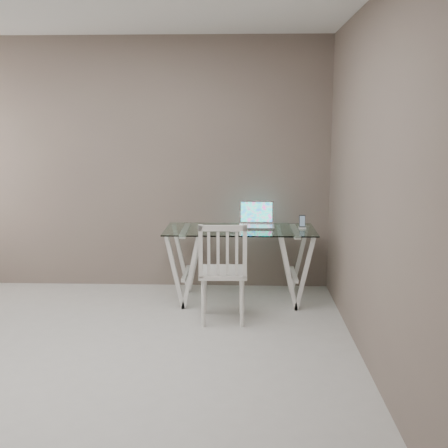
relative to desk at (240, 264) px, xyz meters
name	(u,v)px	position (x,y,z in m)	size (l,w,h in m)	color
room	(77,135)	(-1.10, -1.69, 1.33)	(4.50, 4.52, 2.71)	#BBB9B3
desk	(240,264)	(0.00, 0.00, 0.00)	(1.50, 0.70, 0.75)	silver
chair	(223,268)	(-0.15, -0.66, 0.13)	(0.44, 0.44, 0.93)	silver
laptop	(257,220)	(0.17, 0.17, 0.42)	(0.36, 0.30, 0.25)	silver
keyboard	(225,228)	(-0.15, 0.04, 0.37)	(0.29, 0.13, 0.01)	silver
mouse	(235,231)	(-0.05, -0.19, 0.38)	(0.10, 0.06, 0.03)	silver
phone_dock	(302,225)	(0.63, 0.04, 0.40)	(0.07, 0.07, 0.14)	white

